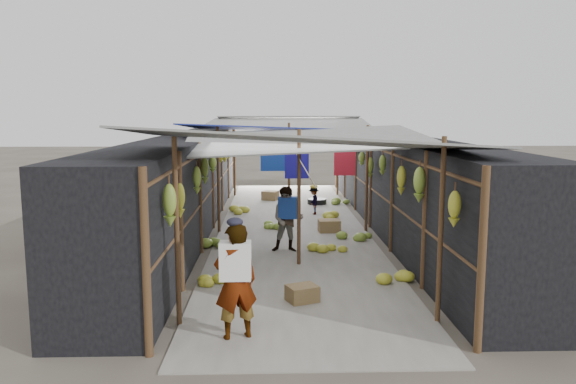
{
  "coord_description": "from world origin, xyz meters",
  "views": [
    {
      "loc": [
        -0.52,
        -7.46,
        2.93
      ],
      "look_at": [
        -0.17,
        4.18,
        1.25
      ],
      "focal_mm": 35.0,
      "sensor_mm": 36.0,
      "label": 1
    }
  ],
  "objects": [
    {
      "name": "crate_back",
      "position": [
        -0.56,
        10.91,
        0.16
      ],
      "size": [
        0.61,
        0.56,
        0.31
      ],
      "primitive_type": "cube",
      "rotation": [
        0.0,
        0.0,
        -0.4
      ],
      "color": "#95774B",
      "rests_on": "ground"
    },
    {
      "name": "vendor_elderly",
      "position": [
        -0.98,
        -0.5,
        0.77
      ],
      "size": [
        0.65,
        0.53,
        1.54
      ],
      "primitive_type": "imported",
      "rotation": [
        0.0,
        0.0,
        3.47
      ],
      "color": "white",
      "rests_on": "ground"
    },
    {
      "name": "crate_near",
      "position": [
        -0.05,
        0.87,
        0.13
      ],
      "size": [
        0.55,
        0.5,
        0.27
      ],
      "primitive_type": "cube",
      "rotation": [
        0.0,
        0.0,
        0.4
      ],
      "color": "#95774B",
      "rests_on": "ground"
    },
    {
      "name": "stall_left",
      "position": [
        -2.7,
        6.5,
        1.15
      ],
      "size": [
        1.4,
        15.0,
        2.3
      ],
      "primitive_type": "cube",
      "color": "black",
      "rests_on": "ground"
    },
    {
      "name": "black_basin",
      "position": [
        0.92,
        10.05,
        0.09
      ],
      "size": [
        0.61,
        0.61,
        0.18
      ],
      "primitive_type": "cylinder",
      "color": "black",
      "rests_on": "ground"
    },
    {
      "name": "aisle_slab",
      "position": [
        0.0,
        6.5,
        0.01
      ],
      "size": [
        3.6,
        16.0,
        0.02
      ],
      "primitive_type": "cube",
      "color": "#9E998E",
      "rests_on": "ground"
    },
    {
      "name": "floor_bananas",
      "position": [
        0.23,
        5.74,
        0.17
      ],
      "size": [
        3.99,
        8.77,
        0.36
      ],
      "color": "olive",
      "rests_on": "ground"
    },
    {
      "name": "vendor_seated",
      "position": [
        0.68,
        8.25,
        0.4
      ],
      "size": [
        0.34,
        0.54,
        0.8
      ],
      "primitive_type": "imported",
      "rotation": [
        0.0,
        0.0,
        -1.48
      ],
      "color": "#514B46",
      "rests_on": "ground"
    },
    {
      "name": "crate_mid",
      "position": [
        0.88,
        5.91,
        0.16
      ],
      "size": [
        0.54,
        0.43,
        0.31
      ],
      "primitive_type": "cube",
      "rotation": [
        0.0,
        0.0,
        0.04
      ],
      "color": "#95774B",
      "rests_on": "ground"
    },
    {
      "name": "shopper_blue",
      "position": [
        -0.19,
        4.04,
        0.69
      ],
      "size": [
        0.71,
        0.57,
        1.38
      ],
      "primitive_type": "imported",
      "rotation": [
        0.0,
        0.0,
        -0.08
      ],
      "color": "#2148A9",
      "rests_on": "ground"
    },
    {
      "name": "market_canopy",
      "position": [
        0.03,
        6.84,
        2.41
      ],
      "size": [
        5.62,
        15.2,
        2.77
      ],
      "color": "brown",
      "rests_on": "ground"
    },
    {
      "name": "hanging_bananas",
      "position": [
        -0.04,
        6.08,
        1.69
      ],
      "size": [
        3.96,
        13.74,
        0.74
      ],
      "color": "olive",
      "rests_on": "ground"
    },
    {
      "name": "ground",
      "position": [
        0.0,
        0.0,
        0.0
      ],
      "size": [
        80.0,
        80.0,
        0.0
      ],
      "primitive_type": "plane",
      "color": "#6B6356",
      "rests_on": "ground"
    },
    {
      "name": "stall_right",
      "position": [
        2.7,
        6.5,
        1.15
      ],
      "size": [
        1.4,
        15.0,
        2.3
      ],
      "primitive_type": "cube",
      "color": "black",
      "rests_on": "ground"
    }
  ]
}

